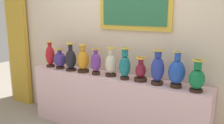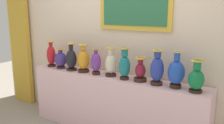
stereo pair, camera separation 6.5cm
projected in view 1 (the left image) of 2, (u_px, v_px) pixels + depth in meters
display_shelf at (112, 105)px, 3.25m from camera, size 2.56×0.38×0.83m
back_wall at (122, 25)px, 3.22m from camera, size 4.92×0.14×2.97m
curtain_gold at (19, 48)px, 4.26m from camera, size 0.45×0.08×2.02m
vase_crimson at (50, 55)px, 3.62m from camera, size 0.13×0.13×0.40m
vase_indigo at (60, 60)px, 3.52m from camera, size 0.18×0.18×0.30m
vase_onyx at (71, 59)px, 3.39m from camera, size 0.15×0.15×0.40m
vase_amber at (83, 60)px, 3.30m from camera, size 0.17×0.17×0.40m
vase_violet at (96, 63)px, 3.18m from camera, size 0.14×0.14×0.36m
vase_ivory at (111, 64)px, 3.11m from camera, size 0.15×0.15×0.39m
vase_teal at (125, 65)px, 2.96m from camera, size 0.15×0.15×0.40m
vase_burgundy at (141, 71)px, 2.89m from camera, size 0.16×0.16×0.30m
vase_cobalt at (158, 69)px, 2.75m from camera, size 0.16×0.16×0.42m
vase_sapphire at (177, 72)px, 2.65m from camera, size 0.19×0.19×0.42m
vase_emerald at (197, 78)px, 2.52m from camera, size 0.17×0.17×0.35m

